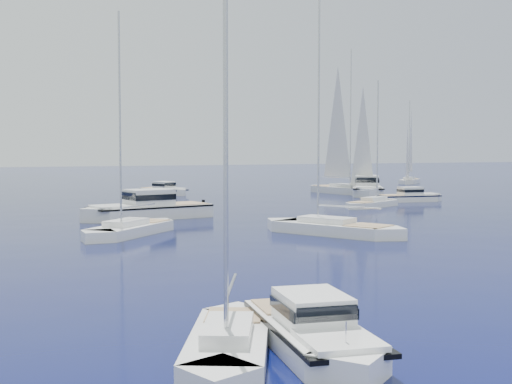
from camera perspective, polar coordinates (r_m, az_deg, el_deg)
ground at (r=35.90m, az=16.26°, el=-5.95°), size 400.00×400.00×0.00m
motor_cruiser_near at (r=20.61m, az=4.88°, el=-13.01°), size 3.67×8.34×2.12m
motor_cruiser_centre at (r=57.98m, az=-9.13°, el=-2.23°), size 12.55×5.88×3.17m
motor_cruiser_far_r at (r=77.88m, az=12.86°, el=-0.77°), size 8.17×3.43×2.08m
motor_cruiser_distant at (r=87.12m, az=9.23°, el=-0.27°), size 9.25×12.43×3.20m
motor_cruiser_horizon at (r=88.00m, az=-7.63°, el=-0.21°), size 5.62×8.48×2.15m
sailboat_fore at (r=20.31m, az=-2.29°, el=-13.25°), size 5.74×8.68×12.60m
sailboat_mid_r at (r=47.32m, az=6.39°, el=-3.53°), size 8.21×11.76×17.21m
sailboat_mid_l at (r=47.48m, az=-10.50°, el=-3.54°), size 9.41×9.35×15.48m
sailboat_centre at (r=69.84m, az=9.69°, el=-1.24°), size 9.11×6.07×13.23m
sailboat_sails_r at (r=90.13m, az=7.29°, el=-0.12°), size 6.03×13.56×19.32m
sailboat_sails_far at (r=118.69m, az=12.71°, el=0.73°), size 8.82×8.76×14.51m
tender_grey_far at (r=67.62m, az=-5.42°, el=-1.36°), size 3.93×3.30×0.95m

